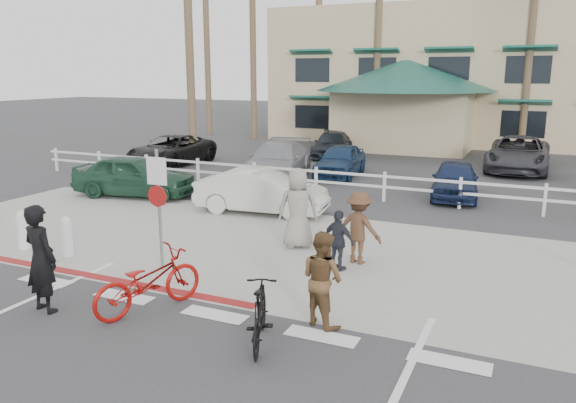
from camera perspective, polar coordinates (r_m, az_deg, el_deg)
The scene contains 33 objects.
ground at distance 9.64m, azimuth -9.36°, elevation -12.69°, with size 140.00×140.00×0.00m, color #333335.
bike_path at distance 8.26m, azimuth -17.41°, elevation -17.79°, with size 12.00×16.00×0.01m, color #333335.
sidewalk_plaza at distance 13.33m, azimuth 1.38°, elevation -5.14°, with size 22.00×7.00×0.01m, color gray.
cross_street at distance 16.95m, azimuth 6.66°, elevation -1.28°, with size 40.00×5.00×0.01m, color #333335.
parking_lot at distance 25.99m, azimuth 13.08°, elevation 3.44°, with size 50.00×16.00×0.01m, color #333335.
curb_red at distance 12.25m, azimuth -18.09°, elevation -7.44°, with size 7.00×0.25×0.02m, color maroon.
rail_fence at distance 18.58m, azimuth 10.06°, elevation 1.44°, with size 29.40×0.16×1.00m, color silver, non-canonical shape.
building at distance 38.32m, azimuth 20.57°, elevation 14.41°, with size 28.00×16.00×11.30m, color #CEB78D, non-canonical shape.
sign_post at distance 12.14m, azimuth -12.96°, elevation -0.21°, with size 0.50×0.10×2.90m, color gray, non-canonical shape.
bollard_0 at distance 13.86m, azimuth -21.55°, elevation -3.33°, with size 0.26×0.26×0.95m, color silver, non-canonical shape.
bollard_1 at distance 14.88m, azimuth -25.33°, elevation -2.60°, with size 0.26×0.26×0.95m, color silver, non-canonical shape.
palm_0 at distance 39.37m, azimuth -8.31°, elevation 17.71°, with size 4.00×4.00×15.00m, color #1F5220, non-canonical shape.
palm_1 at distance 36.43m, azimuth -3.59°, elevation 16.63°, with size 4.00×4.00×13.00m, color #1F5220, non-canonical shape.
palm_2 at distance 35.81m, azimuth 3.17°, elevation 19.11°, with size 4.00×4.00×16.00m, color #1F5220, non-canonical shape.
palm_3 at distance 33.51m, azimuth 9.20°, elevation 17.68°, with size 4.00×4.00×14.00m, color #1F5220, non-canonical shape.
palm_4 at distance 33.71m, azimuth 16.62°, elevation 18.15°, with size 4.00×4.00×15.00m, color #1F5220, non-canonical shape.
palm_5 at distance 32.28m, azimuth 23.56°, elevation 16.10°, with size 4.00×4.00×13.00m, color #1F5220, non-canonical shape.
palm_10 at distance 26.79m, azimuth -10.05°, elevation 16.73°, with size 4.00×4.00×12.00m, color #1F5220, non-canonical shape.
bike_red at distance 10.30m, azimuth -14.02°, elevation -7.88°, with size 0.73×2.10×1.10m, color #950F0A.
rider_red at distance 10.75m, azimuth -23.82°, elevation -5.34°, with size 0.71×0.47×1.95m, color black.
bike_black at distance 8.85m, azimuth -2.88°, elevation -11.38°, with size 0.47×1.66×1.00m, color black.
rider_black at distance 9.40m, azimuth 3.50°, elevation -7.82°, with size 0.79×0.62×1.62m, color brown.
pedestrian_a at distance 12.46m, azimuth 7.20°, elevation -2.67°, with size 1.05×0.60×1.62m, color #503420.
pedestrian_child at distance 11.98m, azimuth 5.15°, elevation -4.00°, with size 0.78×0.32×1.33m, color #272931.
pedestrian_b at distance 13.45m, azimuth 1.03°, elevation -0.68°, with size 0.95×0.62×1.95m, color gray.
car_white_sedan at distance 16.89m, azimuth -2.71°, elevation 1.03°, with size 1.39×3.99×1.32m, color beige.
car_red_compact at distance 19.88m, azimuth -15.33°, elevation 2.56°, with size 1.69×4.19×1.43m, color #1D412D.
lot_car_0 at distance 26.34m, azimuth -11.76°, elevation 5.12°, with size 2.25×4.88×1.36m, color black.
lot_car_1 at distance 22.25m, azimuth -1.10°, elevation 4.12°, with size 2.05×5.04×1.46m, color gray.
lot_car_2 at distance 23.09m, azimuth 5.34°, elevation 4.19°, with size 1.54×3.83×1.30m, color navy.
lot_car_4 at distance 28.52m, azimuth 4.52°, elevation 5.79°, with size 1.70×4.19×1.22m, color black.
lot_car_5 at distance 26.16m, azimuth 22.34°, elevation 4.51°, with size 2.47×5.35×1.49m, color #33333A.
lot_car_6 at distance 19.79m, azimuth 16.61°, elevation 2.16°, with size 1.47×3.66×1.25m, color #162346.
Camera 1 is at (4.92, -7.18, 4.14)m, focal length 35.00 mm.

